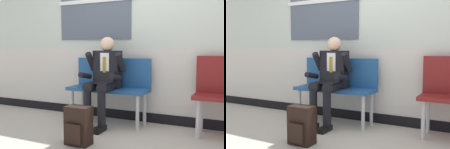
# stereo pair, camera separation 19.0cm
# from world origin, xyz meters

# --- Properties ---
(ground_plane) EXTENTS (18.00, 18.00, 0.00)m
(ground_plane) POSITION_xyz_m (0.00, 0.00, 0.00)
(ground_plane) COLOR #B2A899
(station_wall) EXTENTS (6.55, 0.16, 3.08)m
(station_wall) POSITION_xyz_m (-0.01, 0.56, 1.54)
(station_wall) COLOR beige
(station_wall) RESTS_ON ground
(bench_with_person) EXTENTS (1.22, 0.42, 0.96)m
(bench_with_person) POSITION_xyz_m (-0.34, 0.29, 0.58)
(bench_with_person) COLOR navy
(bench_with_person) RESTS_ON ground
(person_seated) EXTENTS (0.57, 0.70, 1.28)m
(person_seated) POSITION_xyz_m (-0.34, 0.08, 0.69)
(person_seated) COLOR black
(person_seated) RESTS_ON ground
(backpack) EXTENTS (0.29, 0.23, 0.45)m
(backpack) POSITION_xyz_m (-0.22, -0.78, 0.22)
(backpack) COLOR black
(backpack) RESTS_ON ground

